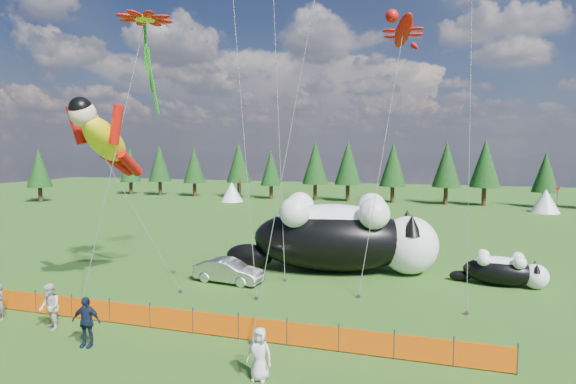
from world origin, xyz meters
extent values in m
plane|color=#0F3C0B|center=(0.00, 0.00, 0.00)|extent=(160.00, 160.00, 0.00)
cylinder|color=#262626|center=(-11.00, -3.00, 0.55)|extent=(0.06, 0.06, 1.10)
cylinder|color=#262626|center=(-9.00, -3.00, 0.55)|extent=(0.06, 0.06, 1.10)
cylinder|color=#262626|center=(-7.00, -3.00, 0.55)|extent=(0.06, 0.06, 1.10)
cylinder|color=#262626|center=(-5.00, -3.00, 0.55)|extent=(0.06, 0.06, 1.10)
cylinder|color=#262626|center=(-3.00, -3.00, 0.55)|extent=(0.06, 0.06, 1.10)
cylinder|color=#262626|center=(-1.00, -3.00, 0.55)|extent=(0.06, 0.06, 1.10)
cylinder|color=#262626|center=(1.00, -3.00, 0.55)|extent=(0.06, 0.06, 1.10)
cylinder|color=#262626|center=(3.00, -3.00, 0.55)|extent=(0.06, 0.06, 1.10)
cylinder|color=#262626|center=(5.00, -3.00, 0.55)|extent=(0.06, 0.06, 1.10)
cylinder|color=#262626|center=(7.00, -3.00, 0.55)|extent=(0.06, 0.06, 1.10)
cylinder|color=#262626|center=(9.00, -3.00, 0.55)|extent=(0.06, 0.06, 1.10)
cylinder|color=#262626|center=(11.00, -3.00, 0.55)|extent=(0.06, 0.06, 1.10)
cube|color=#E85104|center=(-10.00, -3.00, 0.50)|extent=(2.00, 0.04, 0.90)
cube|color=#E85104|center=(-8.00, -3.00, 0.50)|extent=(2.00, 0.04, 0.90)
cube|color=#E85104|center=(-6.00, -3.00, 0.50)|extent=(2.00, 0.04, 0.90)
cube|color=#E85104|center=(-4.00, -3.00, 0.50)|extent=(2.00, 0.04, 0.90)
cube|color=#E85104|center=(-2.00, -3.00, 0.50)|extent=(2.00, 0.04, 0.90)
cube|color=#E85104|center=(0.00, -3.00, 0.50)|extent=(2.00, 0.04, 0.90)
cube|color=#E85104|center=(2.00, -3.00, 0.50)|extent=(2.00, 0.04, 0.90)
cube|color=#E85104|center=(4.00, -3.00, 0.50)|extent=(2.00, 0.04, 0.90)
cube|color=#E85104|center=(6.00, -3.00, 0.50)|extent=(2.00, 0.04, 0.90)
cube|color=#E85104|center=(8.00, -3.00, 0.50)|extent=(2.00, 0.04, 0.90)
cube|color=#E85104|center=(10.00, -3.00, 0.50)|extent=(2.00, 0.04, 0.90)
ellipsoid|color=black|center=(2.67, 7.95, 1.96)|extent=(10.40, 6.03, 3.92)
ellipsoid|color=white|center=(2.67, 7.95, 2.94)|extent=(7.83, 4.37, 2.40)
sphere|color=white|center=(7.20, 8.65, 1.74)|extent=(3.49, 3.49, 3.49)
sphere|color=#EF5C73|center=(8.66, 8.88, 1.74)|extent=(0.49, 0.49, 0.49)
ellipsoid|color=black|center=(-2.50, 7.15, 0.76)|extent=(3.25, 1.98, 1.53)
cone|color=black|center=(7.36, 7.62, 3.14)|extent=(1.22, 1.22, 1.22)
cone|color=black|center=(7.04, 9.69, 3.14)|extent=(1.22, 1.22, 1.22)
sphere|color=white|center=(4.83, 9.72, 3.82)|extent=(1.83, 1.83, 1.83)
sphere|color=white|center=(5.26, 6.92, 3.82)|extent=(1.83, 1.83, 1.83)
sphere|color=white|center=(0.30, 9.02, 3.82)|extent=(1.83, 1.83, 1.83)
sphere|color=white|center=(0.74, 6.22, 3.82)|extent=(1.83, 1.83, 1.83)
ellipsoid|color=black|center=(12.08, 7.70, 0.76)|extent=(3.95, 2.15, 1.51)
ellipsoid|color=white|center=(12.08, 7.70, 1.14)|extent=(2.98, 1.55, 0.93)
sphere|color=white|center=(13.84, 7.52, 0.67)|extent=(1.35, 1.35, 1.35)
sphere|color=#EF5C73|center=(14.41, 7.46, 0.67)|extent=(0.19, 0.19, 0.19)
ellipsoid|color=black|center=(10.07, 7.91, 0.29)|extent=(1.23, 0.71, 0.59)
cone|color=black|center=(13.80, 7.12, 1.21)|extent=(0.47, 0.47, 0.47)
cone|color=black|center=(13.88, 7.92, 1.21)|extent=(0.47, 0.47, 0.47)
sphere|color=white|center=(13.06, 8.15, 1.47)|extent=(0.71, 0.71, 0.71)
sphere|color=white|center=(12.95, 7.06, 1.47)|extent=(0.71, 0.71, 0.71)
sphere|color=white|center=(11.30, 8.33, 1.47)|extent=(0.71, 0.71, 0.71)
sphere|color=white|center=(11.19, 7.24, 1.47)|extent=(0.71, 0.71, 0.71)
imported|color=silver|center=(-2.49, 3.91, 0.65)|extent=(4.11, 1.86, 1.31)
imported|color=#5E5D63|center=(-9.92, -4.04, 0.79)|extent=(0.66, 0.52, 1.58)
imported|color=silver|center=(-6.87, -4.36, 0.98)|extent=(1.10, 0.99, 1.96)
imported|color=#121C31|center=(-4.32, -5.23, 0.97)|extent=(1.21, 0.74, 1.95)
imported|color=silver|center=(2.87, -5.71, 0.88)|extent=(0.87, 0.58, 1.75)
cylinder|color=#595959|center=(-5.91, 0.98, 4.05)|extent=(0.03, 0.03, 8.60)
cube|color=#262626|center=(-4.15, 1.46, 0.08)|extent=(0.15, 0.15, 0.16)
cylinder|color=#595959|center=(5.67, 7.74, 7.66)|extent=(0.03, 0.03, 17.50)
cube|color=#262626|center=(4.91, 3.32, 0.08)|extent=(0.15, 0.15, 0.16)
cylinder|color=#595959|center=(-6.65, -0.21, 7.12)|extent=(0.03, 0.03, 14.47)
cube|color=#262626|center=(-7.42, -1.99, 0.08)|extent=(0.15, 0.15, 0.16)
cube|color=#1B911A|center=(-5.88, 1.57, 11.55)|extent=(0.20, 0.20, 4.48)
cylinder|color=#595959|center=(-1.23, 3.04, 9.44)|extent=(0.03, 0.03, 18.97)
cube|color=#262626|center=(0.05, 1.59, 0.08)|extent=(0.15, 0.15, 0.16)
cylinder|color=#595959|center=(10.06, 6.32, 12.61)|extent=(0.03, 0.03, 26.13)
cube|color=#262626|center=(9.93, 2.38, 0.08)|extent=(0.15, 0.15, 0.16)
cylinder|color=#595959|center=(2.96, -2.91, 7.41)|extent=(0.03, 0.03, 14.76)
cube|color=#262626|center=(1.66, -3.26, 0.08)|extent=(0.15, 0.15, 0.16)
cylinder|color=#595959|center=(-0.70, 7.63, 9.35)|extent=(0.03, 0.03, 19.29)
cube|color=#262626|center=(0.50, 5.00, 0.08)|extent=(0.15, 0.15, 0.16)
camera|label=1|loc=(7.72, -18.88, 7.52)|focal=28.00mm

